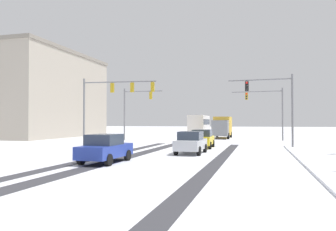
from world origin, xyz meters
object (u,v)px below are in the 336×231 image
object	(u,v)px
traffic_signal_far_left	(134,105)
traffic_signal_near_right	(274,98)
car_yellow_cab_lead	(202,139)
car_silver_second	(191,142)
traffic_signal_far_right	(268,105)
traffic_signal_near_left	(113,95)
car_blue_third	(105,148)
box_truck_delivery	(222,127)
office_building_far_left_block	(6,96)
bus_oncoming	(199,124)

from	to	relation	value
traffic_signal_far_left	traffic_signal_near_right	xyz separation A→B (m)	(16.30, -7.98, 0.04)
car_yellow_cab_lead	car_silver_second	size ratio (longest dim) A/B	1.01
traffic_signal_far_right	traffic_signal_near_left	bearing A→B (deg)	-136.41
car_silver_second	car_blue_third	distance (m)	7.37
traffic_signal_far_left	car_blue_third	world-z (taller)	traffic_signal_far_left
traffic_signal_near_left	car_blue_third	distance (m)	13.37
box_truck_delivery	office_building_far_left_block	xyz separation A→B (m)	(-34.13, -2.91, 4.83)
car_blue_third	box_truck_delivery	xyz separation A→B (m)	(3.48, 29.78, 0.82)
traffic_signal_far_left	traffic_signal_near_left	world-z (taller)	same
traffic_signal_near_right	car_silver_second	xyz separation A→B (m)	(-6.09, -7.14, -3.58)
traffic_signal_far_right	car_yellow_cab_lead	xyz separation A→B (m)	(-5.96, -13.67, -3.62)
traffic_signal_far_left	office_building_far_left_block	world-z (taller)	office_building_far_left_block
office_building_far_left_block	car_silver_second	bearing A→B (deg)	-30.82
traffic_signal_far_right	bus_oncoming	world-z (taller)	traffic_signal_far_right
car_yellow_cab_lead	car_silver_second	xyz separation A→B (m)	(0.07, -5.50, 0.00)
car_silver_second	bus_oncoming	xyz separation A→B (m)	(-5.03, 32.53, 1.18)
bus_oncoming	traffic_signal_far_left	bearing A→B (deg)	-106.59
traffic_signal_near_right	car_yellow_cab_lead	size ratio (longest dim) A/B	1.57
car_yellow_cab_lead	bus_oncoming	size ratio (longest dim) A/B	0.37
box_truck_delivery	office_building_far_left_block	size ratio (longest dim) A/B	0.29
traffic_signal_far_left	car_silver_second	xyz separation A→B (m)	(10.22, -15.13, -3.55)
car_blue_third	box_truck_delivery	world-z (taller)	box_truck_delivery
traffic_signal_far_left	car_blue_third	distance (m)	22.78
traffic_signal_near_right	bus_oncoming	distance (m)	27.82
traffic_signal_near_right	traffic_signal_far_right	bearing A→B (deg)	90.94
traffic_signal_far_left	traffic_signal_near_right	distance (m)	18.15
car_silver_second	office_building_far_left_block	bearing A→B (deg)	149.18
traffic_signal_far_left	car_silver_second	world-z (taller)	traffic_signal_far_left
traffic_signal_far_right	traffic_signal_near_left	size ratio (longest dim) A/B	0.90
traffic_signal_far_left	office_building_far_left_block	size ratio (longest dim) A/B	0.26
bus_oncoming	office_building_far_left_block	world-z (taller)	office_building_far_left_block
car_yellow_cab_lead	car_silver_second	world-z (taller)	same
traffic_signal_near_right	car_yellow_cab_lead	xyz separation A→B (m)	(-6.16, -1.64, -3.58)
car_blue_third	bus_oncoming	xyz separation A→B (m)	(-1.37, 38.93, 1.18)
car_blue_third	bus_oncoming	bearing A→B (deg)	92.02
traffic_signal_near_left	car_silver_second	bearing A→B (deg)	-31.64
car_yellow_cab_lead	office_building_far_left_block	size ratio (longest dim) A/B	0.16
traffic_signal_far_left	bus_oncoming	bearing A→B (deg)	73.41
office_building_far_left_block	traffic_signal_far_right	bearing A→B (deg)	-1.84
office_building_far_left_block	traffic_signal_near_right	bearing A→B (deg)	-18.26
car_yellow_cab_lead	box_truck_delivery	world-z (taller)	box_truck_delivery
traffic_signal_near_right	box_truck_delivery	xyz separation A→B (m)	(-6.26, 16.23, -2.77)
car_silver_second	box_truck_delivery	world-z (taller)	box_truck_delivery
box_truck_delivery	traffic_signal_near_left	bearing A→B (deg)	-115.16
car_blue_third	box_truck_delivery	distance (m)	29.99
car_silver_second	car_blue_third	xyz separation A→B (m)	(-3.65, -6.40, 0.00)
car_blue_third	office_building_far_left_block	bearing A→B (deg)	138.76
traffic_signal_near_right	office_building_far_left_block	distance (m)	42.58
traffic_signal_near_left	car_blue_third	world-z (taller)	traffic_signal_near_left
traffic_signal_far_left	traffic_signal_far_right	size ratio (longest dim) A/B	1.00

